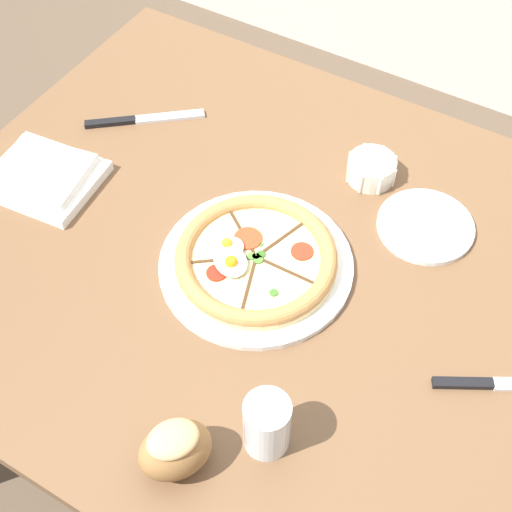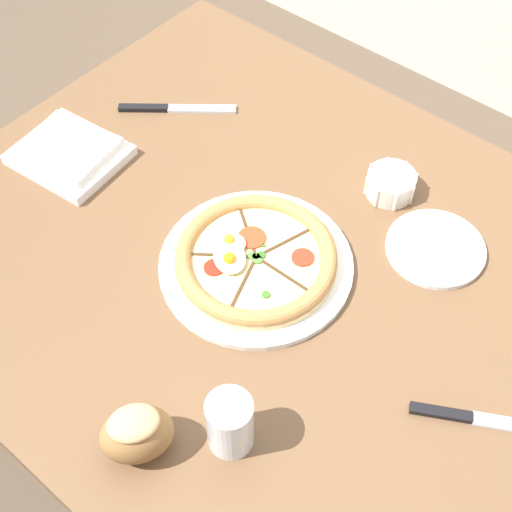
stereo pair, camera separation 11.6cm
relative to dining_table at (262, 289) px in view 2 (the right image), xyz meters
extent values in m
plane|color=brown|center=(0.00, 0.00, -0.64)|extent=(12.00, 12.00, 0.00)
cube|color=brown|center=(0.00, 0.00, 0.08)|extent=(1.18, 0.98, 0.03)
cube|color=brown|center=(-0.54, 0.44, -0.29)|extent=(0.06, 0.06, 0.71)
cylinder|color=white|center=(0.01, -0.03, 0.11)|extent=(0.32, 0.32, 0.01)
cylinder|color=#E5C684|center=(0.01, -0.03, 0.12)|extent=(0.27, 0.27, 0.01)
cylinder|color=#E0CC84|center=(0.01, -0.03, 0.12)|extent=(0.22, 0.22, 0.00)
torus|color=#B27A42|center=(0.01, -0.03, 0.13)|extent=(0.27, 0.27, 0.03)
cube|color=#472D19|center=(-0.04, 0.01, 0.13)|extent=(0.09, 0.07, 0.00)
cube|color=#472D19|center=(-0.04, -0.06, 0.13)|extent=(0.09, 0.07, 0.00)
cube|color=#472D19|center=(0.02, -0.08, 0.13)|extent=(0.04, 0.11, 0.00)
cube|color=#472D19|center=(0.06, -0.03, 0.13)|extent=(0.11, 0.01, 0.00)
cube|color=#472D19|center=(0.02, 0.03, 0.13)|extent=(0.04, 0.11, 0.00)
cylinder|color=red|center=(-0.02, 0.00, 0.13)|extent=(0.05, 0.05, 0.00)
cylinder|color=red|center=(0.07, 0.02, 0.13)|extent=(0.04, 0.04, 0.00)
cylinder|color=red|center=(-0.03, -0.09, 0.13)|extent=(0.03, 0.03, 0.00)
ellipsoid|color=white|center=(-0.02, -0.06, 0.13)|extent=(0.09, 0.08, 0.01)
sphere|color=orange|center=(-0.02, -0.06, 0.14)|extent=(0.02, 0.02, 0.02)
ellipsoid|color=white|center=(-0.04, -0.04, 0.13)|extent=(0.07, 0.07, 0.01)
sphere|color=#F4AD1E|center=(-0.04, -0.03, 0.14)|extent=(0.02, 0.02, 0.02)
cylinder|color=#477A2D|center=(0.00, -0.03, 0.13)|extent=(0.01, 0.01, 0.00)
cylinder|color=#386B23|center=(0.07, -0.07, 0.13)|extent=(0.01, 0.01, 0.00)
cylinder|color=#477A2D|center=(0.00, 0.00, 0.13)|extent=(0.01, 0.01, 0.00)
cylinder|color=#477A2D|center=(0.01, -0.03, 0.13)|extent=(0.01, 0.01, 0.00)
cylinder|color=#2D5B1E|center=(-0.01, 0.00, 0.13)|extent=(0.01, 0.01, 0.00)
cylinder|color=#477A2D|center=(0.01, -0.03, 0.13)|extent=(0.02, 0.02, 0.00)
cylinder|color=#2D5B1E|center=(0.01, -0.02, 0.13)|extent=(0.01, 0.01, 0.00)
cylinder|color=silver|center=(0.08, 0.26, 0.12)|extent=(0.09, 0.09, 0.04)
cylinder|color=gold|center=(0.08, 0.26, 0.13)|extent=(0.07, 0.07, 0.02)
cylinder|color=silver|center=(0.13, 0.26, 0.12)|extent=(0.01, 0.01, 0.04)
cylinder|color=silver|center=(0.11, 0.29, 0.12)|extent=(0.01, 0.01, 0.04)
cylinder|color=silver|center=(0.08, 0.30, 0.12)|extent=(0.01, 0.01, 0.04)
cylinder|color=silver|center=(0.05, 0.29, 0.12)|extent=(0.01, 0.01, 0.04)
cylinder|color=silver|center=(0.04, 0.26, 0.12)|extent=(0.01, 0.01, 0.04)
cylinder|color=silver|center=(0.05, 0.23, 0.12)|extent=(0.01, 0.01, 0.04)
cylinder|color=silver|center=(0.08, 0.21, 0.12)|extent=(0.01, 0.01, 0.04)
cylinder|color=silver|center=(0.11, 0.23, 0.12)|extent=(0.01, 0.01, 0.04)
cube|color=silver|center=(-0.42, -0.05, 0.11)|extent=(0.21, 0.18, 0.02)
cube|color=silver|center=(-0.42, -0.05, 0.13)|extent=(0.18, 0.16, 0.02)
ellipsoid|color=olive|center=(0.08, -0.37, 0.14)|extent=(0.12, 0.13, 0.09)
ellipsoid|color=tan|center=(0.08, -0.37, 0.18)|extent=(0.09, 0.09, 0.03)
cube|color=silver|center=(-0.33, 0.20, 0.10)|extent=(0.12, 0.10, 0.01)
cube|color=black|center=(-0.42, 0.13, 0.10)|extent=(0.09, 0.07, 0.01)
cube|color=black|center=(0.38, -0.06, 0.10)|extent=(0.09, 0.06, 0.01)
cylinder|color=white|center=(0.17, -0.28, 0.15)|extent=(0.07, 0.07, 0.10)
cylinder|color=silver|center=(0.17, -0.28, 0.13)|extent=(0.06, 0.06, 0.06)
cylinder|color=white|center=(0.22, 0.20, 0.10)|extent=(0.17, 0.17, 0.01)
camera|label=1|loc=(0.37, -0.64, 1.05)|focal=50.00mm
camera|label=2|loc=(0.46, -0.57, 1.05)|focal=50.00mm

